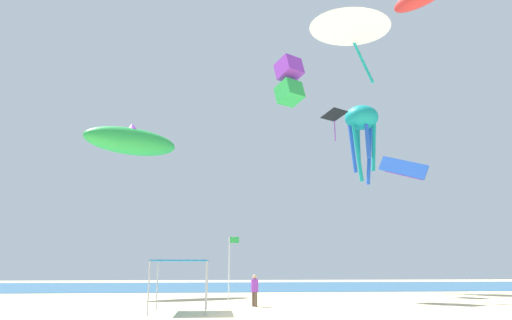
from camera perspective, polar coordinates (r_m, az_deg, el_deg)
The scene contains 11 objects.
ground at distance 21.95m, azimuth -0.57°, elevation -18.97°, with size 110.00×110.00×0.10m, color beige.
ocean_strip at distance 53.01m, azimuth -3.32°, elevation -15.51°, with size 110.00×25.46×0.03m, color #28608C.
canopy_tent at distance 23.31m, azimuth -9.39°, elevation -12.60°, with size 2.65×3.23×2.47m.
person_near_tent at distance 26.21m, azimuth -0.17°, elevation -15.71°, with size 0.41×0.43×1.72m.
banner_flag at distance 27.39m, azimuth -3.26°, elevation -12.85°, with size 0.61×0.06×3.87m.
kite_parafoil_blue at distance 32.57m, azimuth 17.95°, elevation -0.97°, with size 2.67×2.46×2.08m.
kite_diamond_black at distance 41.00m, azimuth 9.78°, elevation 5.44°, with size 2.44×2.43×2.69m.
kite_octopus_teal at distance 44.93m, azimuth 13.10°, elevation 4.69°, with size 3.57×3.57×7.52m.
kite_delta_white at distance 28.74m, azimuth 11.65°, elevation 16.61°, with size 6.64×6.63×3.87m.
kite_box_purple at distance 36.12m, azimuth 4.19°, elevation 9.86°, with size 2.40×2.51×3.80m.
kite_inflatable_green at distance 38.56m, azimuth -15.37°, elevation 2.30°, with size 7.94×5.85×3.03m.
Camera 1 is at (-1.72, -21.77, 2.15)m, focal length 31.93 mm.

